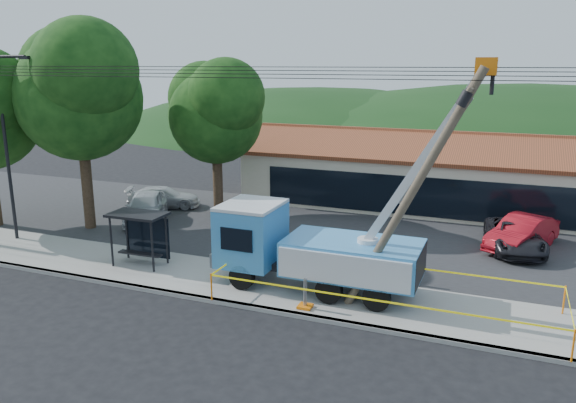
# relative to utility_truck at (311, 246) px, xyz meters

# --- Properties ---
(ground) EXTENTS (120.00, 120.00, 0.00)m
(ground) POSITION_rel_utility_truck_xyz_m (-1.67, -4.46, -1.81)
(ground) COLOR black
(ground) RESTS_ON ground
(curb) EXTENTS (60.00, 0.25, 0.15)m
(curb) POSITION_rel_utility_truck_xyz_m (-1.67, -2.36, -1.74)
(curb) COLOR gray
(curb) RESTS_ON ground
(sidewalk) EXTENTS (60.00, 4.00, 0.15)m
(sidewalk) POSITION_rel_utility_truck_xyz_m (-1.67, -0.46, -1.74)
(sidewalk) COLOR gray
(sidewalk) RESTS_ON ground
(parking_lot) EXTENTS (60.00, 12.00, 0.10)m
(parking_lot) POSITION_rel_utility_truck_xyz_m (-1.67, 7.54, -1.76)
(parking_lot) COLOR #28282B
(parking_lot) RESTS_ON ground
(strip_mall) EXTENTS (22.50, 8.53, 4.67)m
(strip_mall) POSITION_rel_utility_truck_xyz_m (2.33, 15.52, 0.07)
(strip_mall) COLOR beige
(strip_mall) RESTS_ON ground
(streetlight) EXTENTS (2.13, 0.22, 9.00)m
(streetlight) POSITION_rel_utility_truck_xyz_m (-15.45, 0.54, 3.49)
(streetlight) COLOR black
(streetlight) RESTS_ON ground
(tree_west_near) EXTENTS (7.56, 6.72, 10.80)m
(tree_west_near) POSITION_rel_utility_truck_xyz_m (-13.67, 3.54, 5.71)
(tree_west_near) COLOR #332316
(tree_west_near) RESTS_ON ground
(tree_lot) EXTENTS (6.30, 5.60, 8.94)m
(tree_lot) POSITION_rel_utility_truck_xyz_m (-8.67, 8.54, 4.40)
(tree_lot) COLOR #332316
(tree_lot) RESTS_ON ground
(hill_west) EXTENTS (78.40, 56.00, 28.00)m
(hill_west) POSITION_rel_utility_truck_xyz_m (-16.67, 50.54, -1.81)
(hill_west) COLOR #143613
(hill_west) RESTS_ON ground
(hill_center) EXTENTS (89.60, 64.00, 32.00)m
(hill_center) POSITION_rel_utility_truck_xyz_m (8.33, 50.54, -1.81)
(hill_center) COLOR #143613
(hill_center) RESTS_ON ground
(utility_truck) EXTENTS (9.86, 4.20, 8.63)m
(utility_truck) POSITION_rel_utility_truck_xyz_m (0.00, 0.00, 0.00)
(utility_truck) COLOR black
(utility_truck) RESTS_ON ground
(leaning_pole) EXTENTS (4.34, 1.66, 8.50)m
(leaning_pole) POSITION_rel_utility_truck_xyz_m (3.98, -0.86, 2.95)
(leaning_pole) COLOR brown
(leaning_pole) RESTS_ON ground
(bus_shelter) EXTENTS (2.44, 1.55, 2.31)m
(bus_shelter) POSITION_rel_utility_truck_xyz_m (-7.67, -0.16, 0.01)
(bus_shelter) COLOR black
(bus_shelter) RESTS_ON ground
(caution_tape) EXTENTS (11.96, 3.55, 1.03)m
(caution_tape) POSITION_rel_utility_truck_xyz_m (2.99, -0.74, -0.89)
(caution_tape) COLOR orange
(caution_tape) RESTS_ON ground
(car_silver) EXTENTS (3.91, 5.22, 1.66)m
(car_silver) POSITION_rel_utility_truck_xyz_m (-11.60, 5.65, -1.81)
(car_silver) COLOR silver
(car_silver) RESTS_ON ground
(car_red) EXTENTS (3.47, 4.93, 1.54)m
(car_red) POSITION_rel_utility_truck_xyz_m (7.62, 8.20, -1.81)
(car_red) COLOR #A1101B
(car_red) RESTS_ON ground
(car_white) EXTENTS (4.66, 3.39, 1.25)m
(car_white) POSITION_rel_utility_truck_xyz_m (-12.47, 8.62, -1.81)
(car_white) COLOR silver
(car_white) RESTS_ON ground
(car_dark) EXTENTS (3.09, 5.20, 1.35)m
(car_dark) POSITION_rel_utility_truck_xyz_m (7.32, 7.91, -1.81)
(car_dark) COLOR black
(car_dark) RESTS_ON ground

